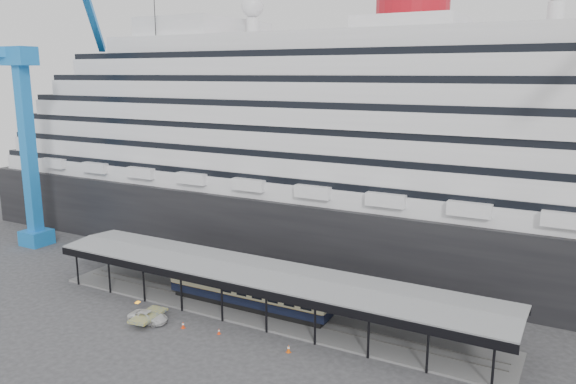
{
  "coord_description": "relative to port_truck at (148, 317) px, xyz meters",
  "views": [
    {
      "loc": [
        31.81,
        -46.92,
        27.3
      ],
      "look_at": [
        1.63,
        8.0,
        13.97
      ],
      "focal_mm": 35.0,
      "sensor_mm": 36.0,
      "label": 1
    }
  ],
  "objects": [
    {
      "name": "ground",
      "position": [
        9.97,
        3.33,
        -0.63
      ],
      "size": [
        200.0,
        200.0,
        0.0
      ],
      "primitive_type": "plane",
      "color": "#323234",
      "rests_on": "ground"
    },
    {
      "name": "crane_blue",
      "position": [
        -35.14,
        13.95,
        19.33
      ],
      "size": [
        22.63,
        19.19,
        47.6
      ],
      "color": "blue",
      "rests_on": "ground"
    },
    {
      "name": "pullman_carriage",
      "position": [
        7.86,
        8.33,
        1.87
      ],
      "size": [
        20.87,
        2.93,
        20.47
      ],
      "rotation": [
        0.0,
        0.0,
        0.01
      ],
      "color": "black",
      "rests_on": "ground"
    },
    {
      "name": "platform_canopy",
      "position": [
        9.97,
        8.33,
        1.73
      ],
      "size": [
        56.0,
        9.18,
        5.3
      ],
      "color": "slate",
      "rests_on": "ground"
    },
    {
      "name": "traffic_cone_left",
      "position": [
        4.37,
        0.68,
        -0.24
      ],
      "size": [
        0.46,
        0.46,
        0.78
      ],
      "rotation": [
        0.0,
        0.0,
        -0.16
      ],
      "color": "red",
      "rests_on": "ground"
    },
    {
      "name": "traffic_cone_mid",
      "position": [
        8.65,
        1.39,
        -0.3
      ],
      "size": [
        0.38,
        0.38,
        0.67
      ],
      "rotation": [
        0.0,
        0.0,
        -0.11
      ],
      "color": "#F4390D",
      "rests_on": "ground"
    },
    {
      "name": "traffic_cone_right",
      "position": [
        17.08,
        1.47,
        -0.22
      ],
      "size": [
        0.55,
        0.55,
        0.83
      ],
      "rotation": [
        0.0,
        0.0,
        -0.38
      ],
      "color": "#DC520C",
      "rests_on": "ground"
    },
    {
      "name": "cruise_ship",
      "position": [
        10.02,
        35.33,
        17.72
      ],
      "size": [
        130.0,
        30.0,
        43.9
      ],
      "color": "black",
      "rests_on": "ground"
    },
    {
      "name": "port_truck",
      "position": [
        0.0,
        0.0,
        0.0
      ],
      "size": [
        4.75,
        2.61,
        1.26
      ],
      "primitive_type": "imported",
      "rotation": [
        0.0,
        0.0,
        1.69
      ],
      "color": "silver",
      "rests_on": "ground"
    }
  ]
}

